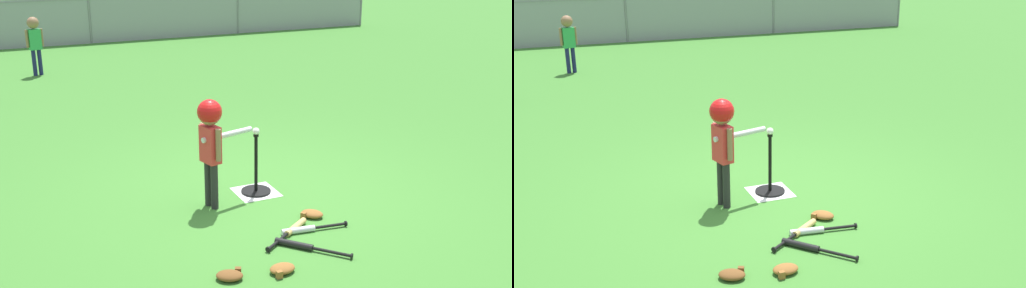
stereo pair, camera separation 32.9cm
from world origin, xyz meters
The scene contains 13 objects.
ground_plane centered at (0.00, 0.00, 0.00)m, with size 60.00×60.00×0.00m, color #3D7A2D.
home_plate centered at (-0.11, 0.11, 0.00)m, with size 0.44×0.44×0.01m, color white.
batting_tee centered at (-0.11, 0.11, 0.10)m, with size 0.32×0.32×0.65m.
baseball_on_tee centered at (-0.11, 0.11, 0.69)m, with size 0.07×0.07×0.07m, color white.
batter_child centered at (-0.66, -0.04, 0.80)m, with size 0.62×0.32×1.13m.
fielder_deep_center centered at (-1.62, 7.15, 0.73)m, with size 0.33×0.22×1.13m.
spare_bat_silver centered at (-0.08, -0.94, 0.03)m, with size 0.65×0.14×0.06m.
spare_bat_wood centered at (-0.20, -0.90, 0.03)m, with size 0.60×0.44×0.06m.
spare_bat_black centered at (-0.26, -1.21, 0.03)m, with size 0.52×0.57×0.06m.
glove_by_plate centered at (-0.60, -1.50, 0.04)m, with size 0.22×0.18×0.07m.
glove_near_bats centered at (-1.03, -1.42, 0.04)m, with size 0.27×0.24×0.07m.
glove_tossed_aside centered at (0.13, -0.68, 0.04)m, with size 0.27×0.27×0.07m.
outfield_fence centered at (0.00, 10.46, 0.62)m, with size 16.06×0.06×1.15m.
Camera 2 is at (-2.34, -5.65, 2.66)m, focal length 43.64 mm.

